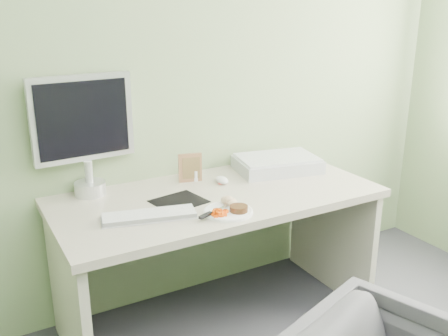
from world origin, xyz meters
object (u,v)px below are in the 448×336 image
plate (228,212)px  scanner (277,164)px  desk (217,227)px  monitor (84,129)px

plate → scanner: (0.54, 0.39, 0.03)m
desk → monitor: (-0.55, 0.32, 0.51)m
scanner → monitor: size_ratio=0.77×
scanner → monitor: bearing=-177.6°
plate → monitor: size_ratio=0.38×
monitor → desk: bearing=-33.7°
plate → scanner: size_ratio=0.49×
plate → monitor: bearing=131.0°
desk → scanner: bearing=18.6°
plate → monitor: 0.80m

